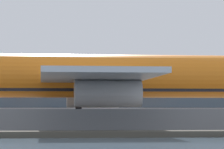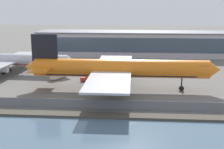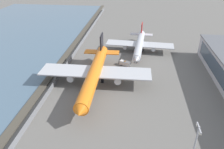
{
  "view_description": "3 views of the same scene",
  "coord_description": "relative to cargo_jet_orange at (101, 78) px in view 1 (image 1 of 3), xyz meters",
  "views": [
    {
      "loc": [
        -5.68,
        -73.64,
        2.24
      ],
      "look_at": [
        2.03,
        3.38,
        6.38
      ],
      "focal_mm": 105.0,
      "sensor_mm": 36.0,
      "label": 1
    },
    {
      "loc": [
        5.32,
        -82.31,
        23.55
      ],
      "look_at": [
        -1.9,
        10.32,
        2.01
      ],
      "focal_mm": 50.0,
      "sensor_mm": 36.0,
      "label": 2
    },
    {
      "loc": [
        76.75,
        16.16,
        47.4
      ],
      "look_at": [
        -4.51,
        7.02,
        2.67
      ],
      "focal_mm": 35.0,
      "sensor_mm": 36.0,
      "label": 3
    }
  ],
  "objects": [
    {
      "name": "ground_plane",
      "position": [
        -0.44,
        -0.55,
        -5.84
      ],
      "size": [
        500.0,
        500.0,
        0.0
      ],
      "primitive_type": "plane",
      "color": "#66635E"
    },
    {
      "name": "shoreline_seawall",
      "position": [
        -0.44,
        -21.05,
        -5.59
      ],
      "size": [
        320.0,
        3.0,
        0.5
      ],
      "color": "#474238",
      "rests_on": "ground"
    },
    {
      "name": "perimeter_fence",
      "position": [
        -0.44,
        -16.55,
        -4.7
      ],
      "size": [
        280.0,
        0.1,
        2.28
      ],
      "color": "slate",
      "rests_on": "ground"
    },
    {
      "name": "cargo_jet_orange",
      "position": [
        0.0,
        0.0,
        0.0
      ],
      "size": [
        53.35,
        45.57,
        15.3
      ],
      "color": "orange",
      "rests_on": "ground"
    },
    {
      "name": "baggage_tug",
      "position": [
        -10.62,
        9.44,
        -5.03
      ],
      "size": [
        2.6,
        3.55,
        1.8
      ],
      "color": "red",
      "rests_on": "ground"
    },
    {
      "name": "terminal_building",
      "position": [
        18.23,
        57.44,
        -0.39
      ],
      "size": [
        114.99,
        15.83,
        10.88
      ],
      "color": "#B2B2B7",
      "rests_on": "ground"
    }
  ]
}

